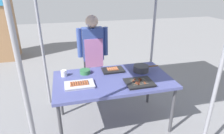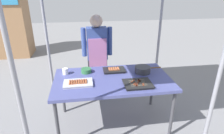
{
  "view_description": "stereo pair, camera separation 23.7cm",
  "coord_description": "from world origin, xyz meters",
  "views": [
    {
      "loc": [
        -0.59,
        -2.29,
        1.93
      ],
      "look_at": [
        0.0,
        0.05,
        0.9
      ],
      "focal_mm": 30.74,
      "sensor_mm": 36.0,
      "label": 1
    },
    {
      "loc": [
        -0.36,
        -2.34,
        1.93
      ],
      "look_at": [
        0.0,
        0.05,
        0.9
      ],
      "focal_mm": 30.74,
      "sensor_mm": 36.0,
      "label": 2
    }
  ],
  "objects": [
    {
      "name": "ground_plane",
      "position": [
        0.0,
        0.0,
        0.0
      ],
      "size": [
        18.0,
        18.0,
        0.0
      ],
      "primitive_type": "plane",
      "color": "slate"
    },
    {
      "name": "stall_table",
      "position": [
        0.0,
        0.0,
        0.7
      ],
      "size": [
        1.6,
        0.9,
        0.75
      ],
      "color": "#4C518C",
      "rests_on": "ground"
    },
    {
      "name": "tray_grilled_sausages",
      "position": [
        0.06,
        0.24,
        0.77
      ],
      "size": [
        0.32,
        0.21,
        0.05
      ],
      "color": "black",
      "rests_on": "stall_table"
    },
    {
      "name": "tray_meat_skewers",
      "position": [
        0.29,
        -0.24,
        0.77
      ],
      "size": [
        0.36,
        0.29,
        0.04
      ],
      "color": "black",
      "rests_on": "stall_table"
    },
    {
      "name": "tray_pork_links",
      "position": [
        -0.47,
        -0.1,
        0.77
      ],
      "size": [
        0.37,
        0.23,
        0.05
      ],
      "color": "silver",
      "rests_on": "stall_table"
    },
    {
      "name": "cooking_wok",
      "position": [
        0.47,
        0.13,
        0.8
      ],
      "size": [
        0.39,
        0.23,
        0.09
      ],
      "color": "#38383A",
      "rests_on": "stall_table"
    },
    {
      "name": "condiment_bowl",
      "position": [
        -0.35,
        0.25,
        0.78
      ],
      "size": [
        0.15,
        0.15,
        0.06
      ],
      "primitive_type": "cylinder",
      "color": "#33723F",
      "rests_on": "stall_table"
    },
    {
      "name": "drink_cup_near_edge",
      "position": [
        -0.65,
        0.24,
        0.79
      ],
      "size": [
        0.08,
        0.08,
        0.09
      ],
      "primitive_type": "cylinder",
      "color": "white",
      "rests_on": "stall_table"
    },
    {
      "name": "vendor_woman",
      "position": [
        -0.14,
        0.8,
        0.88
      ],
      "size": [
        0.52,
        0.22,
        1.5
      ],
      "rotation": [
        0.0,
        0.0,
        3.14
      ],
      "color": "black",
      "rests_on": "ground"
    },
    {
      "name": "neighbor_stall_left",
      "position": [
        -2.42,
        3.51,
        1.04
      ],
      "size": [
        1.01,
        0.81,
        2.07
      ],
      "color": "#9E724C",
      "rests_on": "ground"
    }
  ]
}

